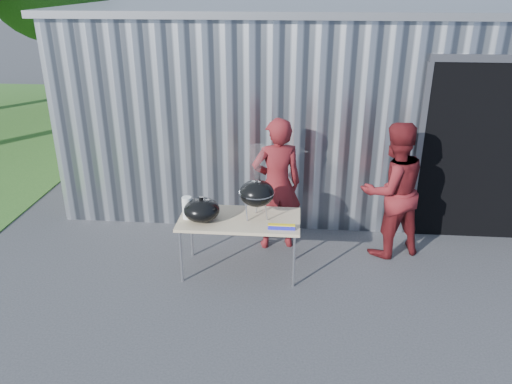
# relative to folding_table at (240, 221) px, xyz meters

# --- Properties ---
(ground) EXTENTS (80.00, 80.00, 0.00)m
(ground) POSITION_rel_folding_table_xyz_m (0.31, -0.46, -0.71)
(ground) COLOR #333336
(building) EXTENTS (8.20, 6.20, 3.10)m
(building) POSITION_rel_folding_table_xyz_m (1.22, 4.13, 0.83)
(building) COLOR #B8BDC5
(building) RESTS_ON ground
(folding_table) EXTENTS (1.50, 0.75, 0.75)m
(folding_table) POSITION_rel_folding_table_xyz_m (0.00, 0.00, 0.00)
(folding_table) COLOR tan
(folding_table) RESTS_ON ground
(kettle_grill) EXTENTS (0.44, 0.44, 0.93)m
(kettle_grill) POSITION_rel_folding_table_xyz_m (0.21, 0.02, 0.46)
(kettle_grill) COLOR black
(kettle_grill) RESTS_ON folding_table
(grill_lid) EXTENTS (0.44, 0.44, 0.32)m
(grill_lid) POSITION_rel_folding_table_xyz_m (-0.45, -0.10, 0.18)
(grill_lid) COLOR black
(grill_lid) RESTS_ON folding_table
(paper_towels) EXTENTS (0.12, 0.12, 0.28)m
(paper_towels) POSITION_rel_folding_table_xyz_m (-0.64, -0.05, 0.18)
(paper_towels) COLOR white
(paper_towels) RESTS_ON folding_table
(white_tub) EXTENTS (0.20, 0.15, 0.10)m
(white_tub) POSITION_rel_folding_table_xyz_m (-0.55, 0.16, 0.09)
(white_tub) COLOR white
(white_tub) RESTS_ON folding_table
(foil_box) EXTENTS (0.32, 0.05, 0.06)m
(foil_box) POSITION_rel_folding_table_xyz_m (0.53, -0.25, 0.07)
(foil_box) COLOR #1C1DB7
(foil_box) RESTS_ON folding_table
(person_cook) EXTENTS (0.76, 0.59, 1.86)m
(person_cook) POSITION_rel_folding_table_xyz_m (0.42, 0.70, 0.22)
(person_cook) COLOR maroon
(person_cook) RESTS_ON ground
(person_bystander) EXTENTS (1.09, 0.99, 1.84)m
(person_bystander) POSITION_rel_folding_table_xyz_m (1.95, 0.64, 0.21)
(person_bystander) COLOR maroon
(person_bystander) RESTS_ON ground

